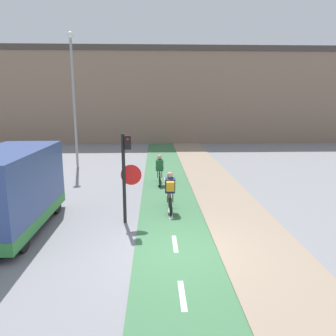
{
  "coord_description": "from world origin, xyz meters",
  "views": [
    {
      "loc": [
        -0.54,
        -8.1,
        4.0
      ],
      "look_at": [
        0.0,
        5.35,
        1.2
      ],
      "focal_mm": 35.0,
      "sensor_mm": 36.0,
      "label": 1
    }
  ],
  "objects_px": {
    "cyclist_near": "(170,193)",
    "van": "(10,192)",
    "street_lamp_far": "(73,88)",
    "cyclist_far": "(160,171)",
    "traffic_light_pole": "(126,168)"
  },
  "relations": [
    {
      "from": "cyclist_near",
      "to": "van",
      "type": "height_order",
      "value": "van"
    },
    {
      "from": "street_lamp_far",
      "to": "van",
      "type": "bearing_deg",
      "value": -88.73
    },
    {
      "from": "cyclist_far",
      "to": "van",
      "type": "xyz_separation_m",
      "value": [
        -4.67,
        -5.52,
        0.58
      ]
    },
    {
      "from": "street_lamp_far",
      "to": "van",
      "type": "height_order",
      "value": "street_lamp_far"
    },
    {
      "from": "street_lamp_far",
      "to": "van",
      "type": "relative_size",
      "value": 1.64
    },
    {
      "from": "cyclist_near",
      "to": "cyclist_far",
      "type": "bearing_deg",
      "value": 94.64
    },
    {
      "from": "van",
      "to": "traffic_light_pole",
      "type": "bearing_deg",
      "value": 8.21
    },
    {
      "from": "street_lamp_far",
      "to": "cyclist_far",
      "type": "bearing_deg",
      "value": -40.63
    },
    {
      "from": "traffic_light_pole",
      "to": "cyclist_near",
      "type": "relative_size",
      "value": 1.74
    },
    {
      "from": "cyclist_near",
      "to": "cyclist_far",
      "type": "xyz_separation_m",
      "value": [
        -0.32,
        3.94,
        -0.05
      ]
    },
    {
      "from": "cyclist_near",
      "to": "van",
      "type": "distance_m",
      "value": 5.27
    },
    {
      "from": "cyclist_near",
      "to": "street_lamp_far",
      "type": "bearing_deg",
      "value": 122.65
    },
    {
      "from": "cyclist_far",
      "to": "van",
      "type": "distance_m",
      "value": 7.26
    },
    {
      "from": "street_lamp_far",
      "to": "cyclist_far",
      "type": "distance_m",
      "value": 7.58
    },
    {
      "from": "van",
      "to": "cyclist_far",
      "type": "bearing_deg",
      "value": 49.77
    }
  ]
}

